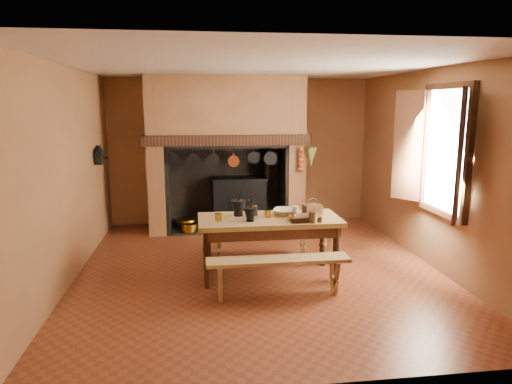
# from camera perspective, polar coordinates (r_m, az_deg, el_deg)

# --- Properties ---
(floor) EXTENTS (5.50, 5.50, 0.00)m
(floor) POSITION_cam_1_polar(r_m,az_deg,el_deg) (6.56, 0.36, -9.64)
(floor) COLOR brown
(floor) RESTS_ON ground
(ceiling) EXTENTS (5.50, 5.50, 0.00)m
(ceiling) POSITION_cam_1_polar(r_m,az_deg,el_deg) (6.17, 0.40, 15.53)
(ceiling) COLOR silver
(ceiling) RESTS_ON back_wall
(back_wall) EXTENTS (5.00, 0.02, 2.80)m
(back_wall) POSITION_cam_1_polar(r_m,az_deg,el_deg) (8.92, -2.02, 5.09)
(back_wall) COLOR olive
(back_wall) RESTS_ON floor
(wall_left) EXTENTS (0.02, 5.50, 2.80)m
(wall_left) POSITION_cam_1_polar(r_m,az_deg,el_deg) (6.38, -22.49, 1.93)
(wall_left) COLOR olive
(wall_left) RESTS_ON floor
(wall_right) EXTENTS (0.02, 5.50, 2.80)m
(wall_right) POSITION_cam_1_polar(r_m,az_deg,el_deg) (7.00, 21.13, 2.76)
(wall_right) COLOR olive
(wall_right) RESTS_ON floor
(wall_front) EXTENTS (5.00, 0.02, 2.80)m
(wall_front) POSITION_cam_1_polar(r_m,az_deg,el_deg) (3.56, 6.41, -3.85)
(wall_front) COLOR olive
(wall_front) RESTS_ON floor
(chimney_breast) EXTENTS (2.95, 0.96, 2.80)m
(chimney_breast) POSITION_cam_1_polar(r_m,az_deg,el_deg) (8.43, -3.81, 7.54)
(chimney_breast) COLOR olive
(chimney_breast) RESTS_ON floor
(iron_range) EXTENTS (1.12, 0.55, 1.60)m
(iron_range) POSITION_cam_1_polar(r_m,az_deg,el_deg) (8.76, -2.07, -1.09)
(iron_range) COLOR black
(iron_range) RESTS_ON floor
(hearth_pans) EXTENTS (0.51, 0.62, 0.20)m
(hearth_pans) POSITION_cam_1_polar(r_m,az_deg,el_deg) (8.60, -8.63, -4.11)
(hearth_pans) COLOR gold
(hearth_pans) RESTS_ON floor
(hanging_pans) EXTENTS (1.92, 0.29, 0.27)m
(hanging_pans) POSITION_cam_1_polar(r_m,az_deg,el_deg) (7.97, -3.82, 4.08)
(hanging_pans) COLOR black
(hanging_pans) RESTS_ON chimney_breast
(onion_string) EXTENTS (0.12, 0.10, 0.46)m
(onion_string) POSITION_cam_1_polar(r_m,az_deg,el_deg) (8.15, 5.66, 3.99)
(onion_string) COLOR #A2451E
(onion_string) RESTS_ON chimney_breast
(herb_bunch) EXTENTS (0.20, 0.20, 0.35)m
(herb_bunch) POSITION_cam_1_polar(r_m,az_deg,el_deg) (8.18, 6.90, 4.35)
(herb_bunch) COLOR #515829
(herb_bunch) RESTS_ON chimney_breast
(window) EXTENTS (0.39, 1.75, 1.76)m
(window) POSITION_cam_1_polar(r_m,az_deg,el_deg) (6.55, 21.80, 4.85)
(window) COLOR white
(window) RESTS_ON wall_right
(wall_coffee_mill) EXTENTS (0.23, 0.16, 0.31)m
(wall_coffee_mill) POSITION_cam_1_polar(r_m,az_deg,el_deg) (7.84, -19.10, 4.55)
(wall_coffee_mill) COLOR black
(wall_coffee_mill) RESTS_ON wall_left
(work_table) EXTENTS (1.89, 0.84, 0.82)m
(work_table) POSITION_cam_1_polar(r_m,az_deg,el_deg) (6.12, 1.67, -4.38)
(work_table) COLOR #AA824E
(work_table) RESTS_ON floor
(bench_front) EXTENTS (1.73, 0.30, 0.49)m
(bench_front) POSITION_cam_1_polar(r_m,az_deg,el_deg) (5.57, 2.78, -9.46)
(bench_front) COLOR #AA824E
(bench_front) RESTS_ON floor
(bench_back) EXTENTS (1.58, 0.28, 0.44)m
(bench_back) POSITION_cam_1_polar(r_m,az_deg,el_deg) (6.91, 0.70, -5.66)
(bench_back) COLOR #AA824E
(bench_back) RESTS_ON floor
(mortar_large) EXTENTS (0.21, 0.21, 0.36)m
(mortar_large) POSITION_cam_1_polar(r_m,az_deg,el_deg) (6.17, -2.22, -1.90)
(mortar_large) COLOR black
(mortar_large) RESTS_ON work_table
(mortar_small) EXTENTS (0.18, 0.18, 0.31)m
(mortar_small) POSITION_cam_1_polar(r_m,az_deg,el_deg) (5.88, -0.73, -2.70)
(mortar_small) COLOR black
(mortar_small) RESTS_ON work_table
(coffee_grinder) EXTENTS (0.16, 0.13, 0.18)m
(coffee_grinder) POSITION_cam_1_polar(r_m,az_deg,el_deg) (6.21, -0.34, -2.29)
(coffee_grinder) COLOR #381C11
(coffee_grinder) RESTS_ON work_table
(brass_mug_a) EXTENTS (0.12, 0.12, 0.10)m
(brass_mug_a) POSITION_cam_1_polar(r_m,az_deg,el_deg) (5.92, -4.72, -3.15)
(brass_mug_a) COLOR gold
(brass_mug_a) RESTS_ON work_table
(brass_mug_b) EXTENTS (0.11, 0.11, 0.10)m
(brass_mug_b) POSITION_cam_1_polar(r_m,az_deg,el_deg) (6.10, 1.50, -2.72)
(brass_mug_b) COLOR gold
(brass_mug_b) RESTS_ON work_table
(mixing_bowl) EXTENTS (0.42, 0.42, 0.08)m
(mixing_bowl) POSITION_cam_1_polar(r_m,az_deg,el_deg) (6.25, 3.71, -2.49)
(mixing_bowl) COLOR beige
(mixing_bowl) RESTS_ON work_table
(stoneware_crock) EXTENTS (0.14, 0.14, 0.15)m
(stoneware_crock) POSITION_cam_1_polar(r_m,az_deg,el_deg) (5.86, 7.12, -3.14)
(stoneware_crock) COLOR #4F341D
(stoneware_crock) RESTS_ON work_table
(glass_jar) EXTENTS (0.11, 0.11, 0.16)m
(glass_jar) POSITION_cam_1_polar(r_m,az_deg,el_deg) (6.08, 4.94, -2.51)
(glass_jar) COLOR beige
(glass_jar) RESTS_ON work_table
(wicker_basket) EXTENTS (0.27, 0.21, 0.23)m
(wicker_basket) POSITION_cam_1_polar(r_m,az_deg,el_deg) (6.30, 7.05, -2.12)
(wicker_basket) COLOR #462615
(wicker_basket) RESTS_ON work_table
(wooden_tray) EXTENTS (0.40, 0.29, 0.07)m
(wooden_tray) POSITION_cam_1_polar(r_m,az_deg,el_deg) (5.96, 6.06, -3.26)
(wooden_tray) COLOR #381C11
(wooden_tray) RESTS_ON work_table
(brass_cup) EXTENTS (0.12, 0.12, 0.09)m
(brass_cup) POSITION_cam_1_polar(r_m,az_deg,el_deg) (5.93, 4.49, -3.19)
(brass_cup) COLOR gold
(brass_cup) RESTS_ON work_table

